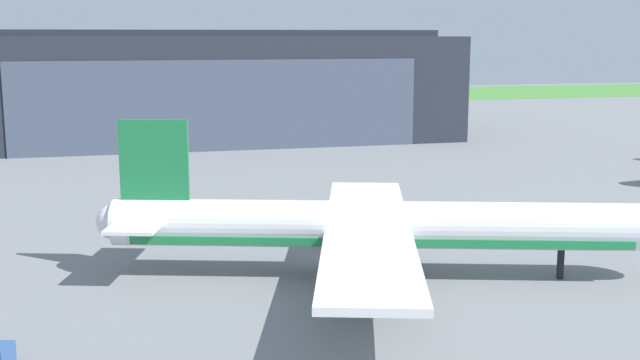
# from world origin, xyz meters

# --- Properties ---
(ground_plane) EXTENTS (440.00, 440.00, 0.00)m
(ground_plane) POSITION_xyz_m (0.00, 0.00, 0.00)
(ground_plane) COLOR slate
(grass_field_strip) EXTENTS (440.00, 56.00, 0.08)m
(grass_field_strip) POSITION_xyz_m (0.00, 182.36, 0.04)
(grass_field_strip) COLOR #498A3A
(grass_field_strip) RESTS_ON ground_plane
(maintenance_hangar) EXTENTS (88.95, 39.62, 20.04)m
(maintenance_hangar) POSITION_xyz_m (-1.51, 87.17, 9.56)
(maintenance_hangar) COLOR #232833
(maintenance_hangar) RESTS_ON ground_plane
(airliner_near_left) EXTENTS (44.01, 38.75, 12.53)m
(airliner_near_left) POSITION_xyz_m (1.54, -5.50, 4.09)
(airliner_near_left) COLOR white
(airliner_near_left) RESTS_ON ground_plane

